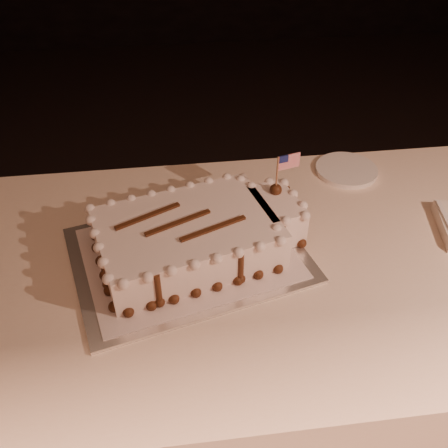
{
  "coord_description": "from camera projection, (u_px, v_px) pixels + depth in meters",
  "views": [
    {
      "loc": [
        -0.2,
        -0.18,
        1.52
      ],
      "look_at": [
        -0.09,
        0.63,
        0.83
      ],
      "focal_mm": 40.0,
      "sensor_mm": 36.0,
      "label": 1
    }
  ],
  "objects": [
    {
      "name": "doily",
      "position": [
        188.0,
        253.0,
        1.1
      ],
      "size": [
        0.51,
        0.44,
        0.0
      ],
      "primitive_type": "cube",
      "rotation": [
        0.0,
        0.0,
        0.25
      ],
      "color": "silver",
      "rests_on": "cake_board"
    },
    {
      "name": "cake_board",
      "position": [
        188.0,
        255.0,
        1.11
      ],
      "size": [
        0.57,
        0.48,
        0.01
      ],
      "primitive_type": "cube",
      "rotation": [
        0.0,
        0.0,
        0.25
      ],
      "color": "silver",
      "rests_on": "banquet_table"
    },
    {
      "name": "side_plate",
      "position": [
        346.0,
        170.0,
        1.36
      ],
      "size": [
        0.17,
        0.17,
        0.01
      ],
      "primitive_type": "cylinder",
      "color": "white",
      "rests_on": "banquet_table"
    },
    {
      "name": "sheet_cake",
      "position": [
        199.0,
        235.0,
        1.08
      ],
      "size": [
        0.49,
        0.34,
        0.19
      ],
      "color": "white",
      "rests_on": "doily"
    },
    {
      "name": "banquet_table",
      "position": [
        260.0,
        358.0,
        1.35
      ],
      "size": [
        2.4,
        0.8,
        0.75
      ],
      "primitive_type": "cube",
      "color": "#FFDFC5",
      "rests_on": "ground"
    }
  ]
}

